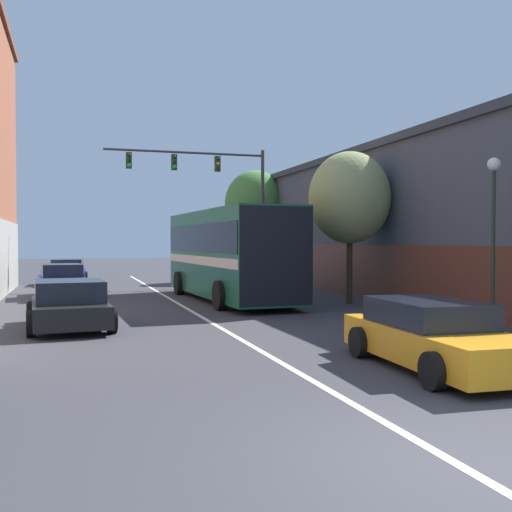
% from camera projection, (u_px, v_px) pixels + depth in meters
% --- Properties ---
extents(ground_plane, '(160.00, 160.00, 0.00)m').
position_uv_depth(ground_plane, '(460.00, 466.00, 6.12)').
color(ground_plane, '#38383D').
extents(lane_center_line, '(0.14, 41.16, 0.01)m').
position_uv_depth(lane_center_line, '(190.00, 310.00, 20.04)').
color(lane_center_line, silver).
rests_on(lane_center_line, ground_plane).
extents(building_right_storefront, '(8.61, 23.71, 6.21)m').
position_uv_depth(building_right_storefront, '(448.00, 220.00, 25.51)').
color(building_right_storefront, '#4C515B').
rests_on(building_right_storefront, ground_plane).
extents(bus, '(3.17, 10.27, 3.48)m').
position_uv_depth(bus, '(229.00, 251.00, 23.32)').
color(bus, '#145133').
rests_on(bus, ground_plane).
extents(hatchback_foreground, '(2.09, 4.48, 1.23)m').
position_uv_depth(hatchback_foreground, '(433.00, 336.00, 10.81)').
color(hatchback_foreground, orange).
rests_on(hatchback_foreground, ground_plane).
extents(parked_car_left_near, '(2.31, 4.03, 1.29)m').
position_uv_depth(parked_car_left_near, '(69.00, 305.00, 15.73)').
color(parked_car_left_near, black).
rests_on(parked_car_left_near, ground_plane).
extents(parked_car_left_mid, '(2.13, 4.49, 1.36)m').
position_uv_depth(parked_car_left_mid, '(68.00, 272.00, 32.18)').
color(parked_car_left_mid, navy).
rests_on(parked_car_left_mid, ground_plane).
extents(parked_car_left_far, '(2.22, 4.21, 1.38)m').
position_uv_depth(parked_car_left_far, '(61.00, 281.00, 24.65)').
color(parked_car_left_far, navy).
rests_on(parked_car_left_far, ground_plane).
extents(traffic_signal_gantry, '(8.32, 0.36, 7.15)m').
position_uv_depth(traffic_signal_gantry, '(214.00, 184.00, 30.99)').
color(traffic_signal_gantry, '#333338').
rests_on(traffic_signal_gantry, ground_plane).
extents(street_lamp, '(0.34, 0.34, 4.46)m').
position_uv_depth(street_lamp, '(493.00, 225.00, 15.36)').
color(street_lamp, '#233323').
rests_on(street_lamp, ground_plane).
extents(street_tree_near, '(3.08, 2.77, 5.62)m').
position_uv_depth(street_tree_near, '(350.00, 198.00, 22.06)').
color(street_tree_near, '#3D2D1E').
rests_on(street_tree_near, ground_plane).
extents(street_tree_far, '(3.56, 3.20, 6.45)m').
position_uv_depth(street_tree_far, '(255.00, 204.00, 34.86)').
color(street_tree_far, '#3D2D1E').
rests_on(street_tree_far, ground_plane).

